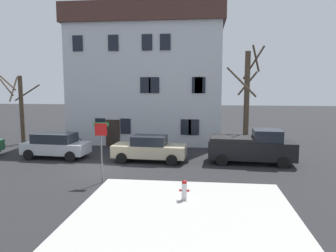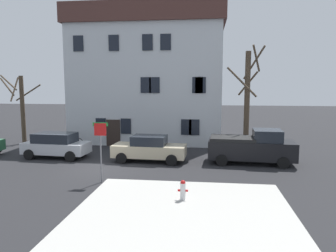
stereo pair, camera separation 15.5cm
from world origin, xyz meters
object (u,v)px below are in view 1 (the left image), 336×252
at_px(building_main, 149,76).
at_px(tree_bare_mid, 247,98).
at_px(car_silver_wagon, 56,145).
at_px(car_beige_sedan, 149,149).
at_px(pickup_truck_black, 252,147).
at_px(bicycle_leaning, 73,142).
at_px(fire_hydrant, 184,189).
at_px(tree_bare_near, 20,106).
at_px(street_sign_pole, 101,141).

bearing_deg(building_main, tree_bare_mid, -29.93).
height_order(car_silver_wagon, car_beige_sedan, car_silver_wagon).
xyz_separation_m(car_silver_wagon, pickup_truck_black, (12.69, -0.01, 0.16)).
bearing_deg(bicycle_leaning, car_silver_wagon, -83.69).
xyz_separation_m(tree_bare_mid, fire_hydrant, (-3.78, -10.76, -3.35)).
distance_m(tree_bare_near, pickup_truck_black, 18.52).
bearing_deg(bicycle_leaning, tree_bare_mid, -0.78).
relative_size(tree_bare_mid, street_sign_pole, 2.53).
height_order(tree_bare_mid, fire_hydrant, tree_bare_mid).
relative_size(building_main, car_silver_wagon, 2.95).
relative_size(building_main, car_beige_sedan, 2.76).
height_order(building_main, tree_bare_near, building_main).
xyz_separation_m(car_silver_wagon, street_sign_pole, (4.77, -4.93, 1.22)).
bearing_deg(pickup_truck_black, building_main, 133.87).
bearing_deg(building_main, fire_hydrant, -74.87).
distance_m(tree_bare_mid, car_silver_wagon, 13.60).
bearing_deg(car_silver_wagon, bicycle_leaning, 96.31).
bearing_deg(building_main, street_sign_pole, -90.30).
relative_size(tree_bare_mid, bicycle_leaning, 4.43).
relative_size(building_main, fire_hydrant, 15.73).
distance_m(building_main, bicycle_leaning, 8.64).
bearing_deg(building_main, car_silver_wagon, -120.62).
bearing_deg(car_silver_wagon, building_main, 59.38).
xyz_separation_m(tree_bare_mid, pickup_truck_black, (-0.07, -3.61, -2.87)).
distance_m(car_beige_sedan, fire_hydrant, 7.36).
xyz_separation_m(car_beige_sedan, pickup_truck_black, (6.36, 0.29, 0.20)).
distance_m(pickup_truck_black, fire_hydrant, 8.07).
relative_size(tree_bare_near, car_beige_sedan, 1.21).
height_order(car_beige_sedan, fire_hydrant, car_beige_sedan).
height_order(tree_bare_mid, car_silver_wagon, tree_bare_mid).
bearing_deg(car_silver_wagon, fire_hydrant, -38.58).
height_order(tree_bare_near, car_beige_sedan, tree_bare_near).
bearing_deg(car_silver_wagon, tree_bare_near, 138.23).
xyz_separation_m(building_main, fire_hydrant, (4.14, -15.33, -5.09)).
bearing_deg(pickup_truck_black, car_silver_wagon, 179.95).
height_order(building_main, tree_bare_mid, building_main).
bearing_deg(tree_bare_near, building_main, 19.81).
distance_m(pickup_truck_black, bicycle_leaning, 13.67).
xyz_separation_m(tree_bare_mid, car_beige_sedan, (-6.43, -3.91, -3.07)).
distance_m(tree_bare_mid, street_sign_pole, 11.83).
distance_m(car_silver_wagon, pickup_truck_black, 12.69).
height_order(car_beige_sedan, pickup_truck_black, pickup_truck_black).
bearing_deg(tree_bare_mid, tree_bare_near, 176.88).
bearing_deg(bicycle_leaning, tree_bare_near, 170.39).
height_order(tree_bare_mid, pickup_truck_black, tree_bare_mid).
relative_size(car_beige_sedan, fire_hydrant, 5.69).
xyz_separation_m(car_silver_wagon, fire_hydrant, (8.98, -7.16, -0.32)).
bearing_deg(tree_bare_mid, pickup_truck_black, -91.06).
height_order(tree_bare_near, bicycle_leaning, tree_bare_near).
distance_m(pickup_truck_black, street_sign_pole, 9.39).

